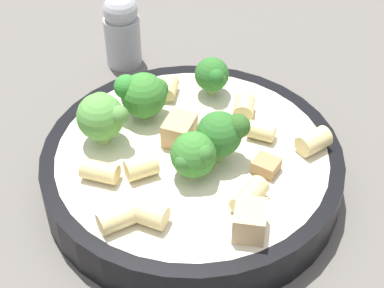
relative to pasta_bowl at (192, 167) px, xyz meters
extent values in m
plane|color=#5B5651|center=(0.00, 0.00, -0.02)|extent=(2.00, 2.00, 0.00)
cylinder|color=black|center=(0.00, 0.00, 0.00)|extent=(0.24, 0.24, 0.04)
cylinder|color=beige|center=(0.00, 0.00, 0.01)|extent=(0.22, 0.22, 0.01)
torus|color=black|center=(0.00, 0.00, 0.01)|extent=(0.24, 0.24, 0.00)
cylinder|color=#93B766|center=(-0.05, -0.04, 0.02)|extent=(0.01, 0.01, 0.01)
sphere|color=#387A2D|center=(-0.05, -0.04, 0.04)|extent=(0.04, 0.04, 0.04)
sphere|color=#307F2E|center=(-0.05, -0.05, 0.05)|extent=(0.02, 0.02, 0.02)
sphere|color=#377827|center=(-0.06, -0.03, 0.04)|extent=(0.02, 0.02, 0.02)
sphere|color=#326D27|center=(-0.05, -0.03, 0.04)|extent=(0.02, 0.02, 0.02)
cylinder|color=#9EC175|center=(0.02, 0.00, 0.02)|extent=(0.01, 0.01, 0.01)
sphere|color=#387A2D|center=(0.02, 0.00, 0.04)|extent=(0.03, 0.03, 0.03)
sphere|color=#36712C|center=(0.03, 0.01, 0.04)|extent=(0.02, 0.02, 0.02)
sphere|color=#366E2F|center=(0.03, -0.01, 0.04)|extent=(0.01, 0.01, 0.01)
cylinder|color=#9EC175|center=(-0.08, 0.02, 0.02)|extent=(0.01, 0.01, 0.01)
sphere|color=#2D6B28|center=(-0.08, 0.02, 0.04)|extent=(0.03, 0.03, 0.03)
sphere|color=#2C6D26|center=(-0.07, 0.02, 0.04)|extent=(0.01, 0.01, 0.01)
sphere|color=#276626|center=(-0.07, 0.02, 0.04)|extent=(0.01, 0.01, 0.01)
sphere|color=#285D29|center=(-0.08, 0.03, 0.04)|extent=(0.01, 0.01, 0.01)
cylinder|color=#93B766|center=(0.01, 0.02, 0.02)|extent=(0.01, 0.01, 0.01)
sphere|color=#2D6B28|center=(0.01, 0.02, 0.04)|extent=(0.04, 0.04, 0.04)
sphere|color=#2B6125|center=(0.00, 0.03, 0.04)|extent=(0.01, 0.01, 0.01)
sphere|color=#2B6C23|center=(0.00, 0.03, 0.04)|extent=(0.01, 0.01, 0.01)
sphere|color=#2F5C23|center=(0.01, 0.03, 0.05)|extent=(0.02, 0.02, 0.02)
cylinder|color=#93B766|center=(-0.02, -0.07, 0.02)|extent=(0.01, 0.01, 0.01)
sphere|color=#569942|center=(-0.02, -0.07, 0.04)|extent=(0.04, 0.04, 0.04)
sphere|color=#518B39|center=(-0.03, -0.07, 0.04)|extent=(0.02, 0.02, 0.02)
sphere|color=#548C40|center=(-0.01, -0.06, 0.05)|extent=(0.02, 0.02, 0.02)
cylinder|color=#E0C67F|center=(0.07, -0.03, 0.02)|extent=(0.03, 0.03, 0.02)
cylinder|color=#E0C67F|center=(0.02, -0.04, 0.02)|extent=(0.02, 0.03, 0.02)
cylinder|color=#E0C67F|center=(-0.02, 0.06, 0.02)|extent=(0.02, 0.03, 0.01)
cylinder|color=#E0C67F|center=(0.03, -0.07, 0.02)|extent=(0.02, 0.03, 0.02)
cylinder|color=#E0C67F|center=(-0.05, 0.05, 0.02)|extent=(0.02, 0.02, 0.02)
cylinder|color=#E0C67F|center=(0.00, 0.10, 0.02)|extent=(0.03, 0.03, 0.02)
cylinder|color=#E0C67F|center=(-0.08, -0.02, 0.02)|extent=(0.02, 0.02, 0.01)
cylinder|color=#E0C67F|center=(0.06, 0.04, 0.02)|extent=(0.03, 0.03, 0.02)
cylinder|color=#E0C67F|center=(0.07, -0.06, 0.02)|extent=(0.03, 0.03, 0.02)
cube|color=tan|center=(0.08, 0.04, 0.03)|extent=(0.03, 0.03, 0.02)
cube|color=#A87A4C|center=(0.02, 0.06, 0.02)|extent=(0.02, 0.03, 0.01)
cube|color=tan|center=(-0.02, -0.01, 0.03)|extent=(0.03, 0.03, 0.02)
cylinder|color=#B2B2B7|center=(-0.18, -0.06, 0.00)|extent=(0.04, 0.04, 0.05)
sphere|color=#B7B7BC|center=(-0.18, -0.06, 0.04)|extent=(0.03, 0.03, 0.03)
camera|label=1|loc=(0.37, -0.02, 0.36)|focal=60.00mm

